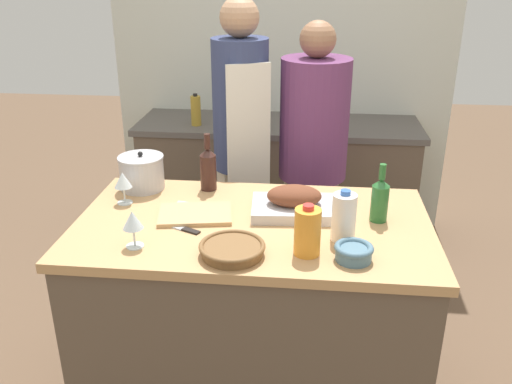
{
  "coord_description": "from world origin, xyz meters",
  "views": [
    {
      "loc": [
        0.22,
        -2.0,
        1.93
      ],
      "look_at": [
        0.0,
        0.13,
        1.01
      ],
      "focal_mm": 38.0,
      "sensor_mm": 36.0,
      "label": 1
    }
  ],
  "objects_px": {
    "cutting_board": "(195,214)",
    "mixing_bowl": "(354,252)",
    "wine_glass_left": "(133,221)",
    "person_cook_guest": "(313,157)",
    "wine_glass_right": "(123,181)",
    "condiment_bottle_tall": "(226,109)",
    "condiment_bottle_short": "(196,111)",
    "milk_jug": "(344,217)",
    "knife_chef": "(180,228)",
    "wicker_basket": "(232,249)",
    "person_cook_aproned": "(241,143)",
    "wine_bottle_green": "(208,168)",
    "roasting_pan": "(294,203)",
    "knife_paring": "(193,205)",
    "wine_bottle_dark": "(380,199)",
    "stock_pot": "(142,172)",
    "juice_jug": "(307,231)"
  },
  "relations": [
    {
      "from": "juice_jug",
      "to": "knife_paring",
      "type": "distance_m",
      "value": 0.64
    },
    {
      "from": "condiment_bottle_tall",
      "to": "cutting_board",
      "type": "bearing_deg",
      "value": -85.54
    },
    {
      "from": "wine_bottle_dark",
      "to": "person_cook_guest",
      "type": "xyz_separation_m",
      "value": [
        -0.27,
        0.83,
        -0.12
      ]
    },
    {
      "from": "condiment_bottle_tall",
      "to": "wine_glass_right",
      "type": "bearing_deg",
      "value": -97.56
    },
    {
      "from": "juice_jug",
      "to": "person_cook_aproned",
      "type": "relative_size",
      "value": 0.11
    },
    {
      "from": "juice_jug",
      "to": "wine_bottle_dark",
      "type": "height_order",
      "value": "wine_bottle_dark"
    },
    {
      "from": "knife_chef",
      "to": "person_cook_guest",
      "type": "xyz_separation_m",
      "value": [
        0.53,
        0.99,
        -0.03
      ]
    },
    {
      "from": "cutting_board",
      "to": "mixing_bowl",
      "type": "relative_size",
      "value": 2.36
    },
    {
      "from": "cutting_board",
      "to": "juice_jug",
      "type": "xyz_separation_m",
      "value": [
        0.47,
        -0.27,
        0.08
      ]
    },
    {
      "from": "milk_jug",
      "to": "wine_glass_right",
      "type": "xyz_separation_m",
      "value": [
        -0.95,
        0.24,
        0.01
      ]
    },
    {
      "from": "roasting_pan",
      "to": "wine_bottle_green",
      "type": "bearing_deg",
      "value": 151.09
    },
    {
      "from": "person_cook_aproned",
      "to": "person_cook_guest",
      "type": "xyz_separation_m",
      "value": [
        0.4,
        0.05,
        -0.09
      ]
    },
    {
      "from": "milk_jug",
      "to": "knife_paring",
      "type": "height_order",
      "value": "milk_jug"
    },
    {
      "from": "wine_glass_right",
      "to": "condiment_bottle_short",
      "type": "height_order",
      "value": "condiment_bottle_short"
    },
    {
      "from": "wicker_basket",
      "to": "person_cook_guest",
      "type": "height_order",
      "value": "person_cook_guest"
    },
    {
      "from": "wine_bottle_green",
      "to": "person_cook_aproned",
      "type": "xyz_separation_m",
      "value": [
        0.09,
        0.52,
        -0.04
      ]
    },
    {
      "from": "wine_glass_left",
      "to": "person_cook_guest",
      "type": "relative_size",
      "value": 0.09
    },
    {
      "from": "wicker_basket",
      "to": "wine_bottle_green",
      "type": "distance_m",
      "value": 0.64
    },
    {
      "from": "roasting_pan",
      "to": "wine_bottle_dark",
      "type": "height_order",
      "value": "wine_bottle_dark"
    },
    {
      "from": "stock_pot",
      "to": "juice_jug",
      "type": "relative_size",
      "value": 1.08
    },
    {
      "from": "wicker_basket",
      "to": "knife_paring",
      "type": "bearing_deg",
      "value": 119.6
    },
    {
      "from": "milk_jug",
      "to": "cutting_board",
      "type": "bearing_deg",
      "value": 166.71
    },
    {
      "from": "cutting_board",
      "to": "person_cook_aproned",
      "type": "bearing_deg",
      "value": 83.66
    },
    {
      "from": "roasting_pan",
      "to": "condiment_bottle_tall",
      "type": "distance_m",
      "value": 1.69
    },
    {
      "from": "condiment_bottle_tall",
      "to": "person_cook_guest",
      "type": "distance_m",
      "value": 1.01
    },
    {
      "from": "wicker_basket",
      "to": "juice_jug",
      "type": "height_order",
      "value": "juice_jug"
    },
    {
      "from": "wine_glass_right",
      "to": "condiment_bottle_tall",
      "type": "relative_size",
      "value": 0.9
    },
    {
      "from": "roasting_pan",
      "to": "stock_pot",
      "type": "xyz_separation_m",
      "value": [
        -0.72,
        0.21,
        0.03
      ]
    },
    {
      "from": "mixing_bowl",
      "to": "milk_jug",
      "type": "bearing_deg",
      "value": 101.68
    },
    {
      "from": "mixing_bowl",
      "to": "condiment_bottle_tall",
      "type": "distance_m",
      "value": 2.12
    },
    {
      "from": "wine_bottle_green",
      "to": "wine_glass_right",
      "type": "distance_m",
      "value": 0.4
    },
    {
      "from": "cutting_board",
      "to": "wine_bottle_dark",
      "type": "bearing_deg",
      "value": 2.95
    },
    {
      "from": "stock_pot",
      "to": "mixing_bowl",
      "type": "xyz_separation_m",
      "value": [
        0.95,
        -0.58,
        -0.05
      ]
    },
    {
      "from": "knife_chef",
      "to": "condiment_bottle_short",
      "type": "xyz_separation_m",
      "value": [
        -0.27,
        1.61,
        0.06
      ]
    },
    {
      "from": "knife_chef",
      "to": "condiment_bottle_short",
      "type": "bearing_deg",
      "value": 99.43
    },
    {
      "from": "wine_bottle_dark",
      "to": "knife_paring",
      "type": "xyz_separation_m",
      "value": [
        -0.8,
        0.07,
        -0.09
      ]
    },
    {
      "from": "mixing_bowl",
      "to": "wine_glass_left",
      "type": "bearing_deg",
      "value": 178.97
    },
    {
      "from": "wine_bottle_dark",
      "to": "person_cook_aproned",
      "type": "distance_m",
      "value": 1.03
    },
    {
      "from": "mixing_bowl",
      "to": "knife_chef",
      "type": "bearing_deg",
      "value": 165.23
    },
    {
      "from": "condiment_bottle_tall",
      "to": "condiment_bottle_short",
      "type": "distance_m",
      "value": 0.25
    },
    {
      "from": "wine_bottle_green",
      "to": "wine_glass_left",
      "type": "height_order",
      "value": "wine_bottle_green"
    },
    {
      "from": "stock_pot",
      "to": "milk_jug",
      "type": "height_order",
      "value": "milk_jug"
    },
    {
      "from": "stock_pot",
      "to": "wine_glass_left",
      "type": "bearing_deg",
      "value": -76.2
    },
    {
      "from": "milk_jug",
      "to": "knife_chef",
      "type": "height_order",
      "value": "milk_jug"
    },
    {
      "from": "wine_glass_left",
      "to": "person_cook_aproned",
      "type": "distance_m",
      "value": 1.14
    },
    {
      "from": "cutting_board",
      "to": "wine_bottle_green",
      "type": "relative_size",
      "value": 1.24
    },
    {
      "from": "mixing_bowl",
      "to": "condiment_bottle_tall",
      "type": "bearing_deg",
      "value": 111.43
    },
    {
      "from": "wicker_basket",
      "to": "person_cook_aproned",
      "type": "bearing_deg",
      "value": 95.67
    },
    {
      "from": "knife_paring",
      "to": "milk_jug",
      "type": "bearing_deg",
      "value": -21.24
    },
    {
      "from": "roasting_pan",
      "to": "person_cook_guest",
      "type": "height_order",
      "value": "person_cook_guest"
    }
  ]
}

